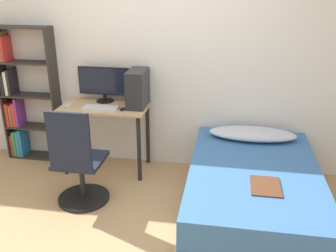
# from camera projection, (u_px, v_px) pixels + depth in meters

# --- Properties ---
(ground_plane) EXTENTS (14.00, 14.00, 0.00)m
(ground_plane) POSITION_uv_depth(u_px,v_px,m) (117.00, 241.00, 3.16)
(ground_plane) COLOR tan
(wall_back) EXTENTS (8.00, 0.05, 2.50)m
(wall_back) POSITION_uv_depth(u_px,v_px,m) (152.00, 58.00, 4.12)
(wall_back) COLOR silver
(wall_back) RESTS_ON ground_plane
(desk) EXTENTS (0.96, 0.53, 0.77)m
(desk) POSITION_uv_depth(u_px,v_px,m) (106.00, 118.00, 4.16)
(desk) COLOR tan
(desk) RESTS_ON ground_plane
(bookshelf) EXTENTS (0.66, 0.23, 1.58)m
(bookshelf) POSITION_uv_depth(u_px,v_px,m) (21.00, 100.00, 4.43)
(bookshelf) COLOR #2D2823
(bookshelf) RESTS_ON ground_plane
(office_chair) EXTENTS (0.51, 0.51, 1.00)m
(office_chair) POSITION_uv_depth(u_px,v_px,m) (78.00, 168.00, 3.57)
(office_chair) COLOR black
(office_chair) RESTS_ON ground_plane
(bed) EXTENTS (1.19, 1.85, 0.49)m
(bed) POSITION_uv_depth(u_px,v_px,m) (253.00, 192.00, 3.44)
(bed) COLOR #4C3D2D
(bed) RESTS_ON ground_plane
(pillow) EXTENTS (0.91, 0.36, 0.11)m
(pillow) POSITION_uv_depth(u_px,v_px,m) (252.00, 134.00, 3.94)
(pillow) COLOR #B2B7C6
(pillow) RESTS_ON bed
(magazine) EXTENTS (0.24, 0.32, 0.01)m
(magazine) POSITION_uv_depth(u_px,v_px,m) (266.00, 186.00, 3.05)
(magazine) COLOR #56331E
(magazine) RESTS_ON bed
(monitor) EXTENTS (0.59, 0.20, 0.39)m
(monitor) POSITION_uv_depth(u_px,v_px,m) (104.00, 83.00, 4.17)
(monitor) COLOR black
(monitor) RESTS_ON desk
(keyboard) EXTENTS (0.38, 0.15, 0.02)m
(keyboard) POSITION_uv_depth(u_px,v_px,m) (101.00, 108.00, 4.01)
(keyboard) COLOR silver
(keyboard) RESTS_ON desk
(pc_tower) EXTENTS (0.19, 0.38, 0.40)m
(pc_tower) POSITION_uv_depth(u_px,v_px,m) (138.00, 88.00, 4.03)
(pc_tower) COLOR #232328
(pc_tower) RESTS_ON desk
(mouse) EXTENTS (0.06, 0.09, 0.02)m
(mouse) POSITION_uv_depth(u_px,v_px,m) (122.00, 109.00, 3.97)
(mouse) COLOR black
(mouse) RESTS_ON desk
(phone) EXTENTS (0.07, 0.14, 0.01)m
(phone) POSITION_uv_depth(u_px,v_px,m) (69.00, 105.00, 4.13)
(phone) COLOR #B7B7BC
(phone) RESTS_ON desk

